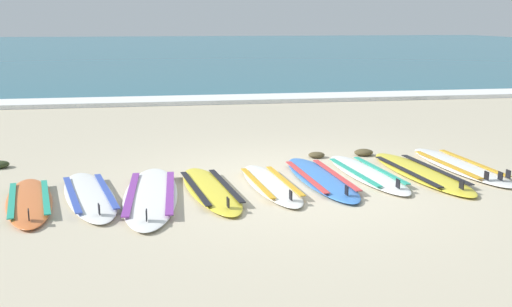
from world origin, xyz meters
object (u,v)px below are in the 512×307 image
at_px(surfboard_1, 89,195).
at_px(surfboard_4, 271,184).
at_px(surfboard_7, 420,172).
at_px(surfboard_0, 29,201).
at_px(surfboard_5, 321,178).
at_px(surfboard_6, 367,173).
at_px(surfboard_2, 151,195).
at_px(surfboard_8, 459,166).
at_px(surfboard_3, 210,189).

height_order(surfboard_1, surfboard_4, same).
relative_size(surfboard_4, surfboard_7, 0.84).
xyz_separation_m(surfboard_0, surfboard_1, (0.66, 0.13, -0.00)).
xyz_separation_m(surfboard_1, surfboard_7, (4.38, 0.34, -0.00)).
bearing_deg(surfboard_0, surfboard_1, 11.19).
height_order(surfboard_5, surfboard_6, same).
xyz_separation_m(surfboard_1, surfboard_2, (0.73, -0.12, -0.00)).
xyz_separation_m(surfboard_4, surfboard_8, (2.86, 0.49, 0.00)).
xyz_separation_m(surfboard_0, surfboard_7, (5.04, 0.47, -0.00)).
height_order(surfboard_5, surfboard_7, same).
bearing_deg(surfboard_7, surfboard_2, -172.90).
bearing_deg(surfboard_8, surfboard_6, -172.72).
xyz_separation_m(surfboard_6, surfboard_7, (0.75, -0.07, -0.00)).
bearing_deg(surfboard_5, surfboard_3, -169.31).
distance_m(surfboard_6, surfboard_8, 1.48).
bearing_deg(surfboard_1, surfboard_3, 0.15).
bearing_deg(surfboard_7, surfboard_8, 19.98).
height_order(surfboard_0, surfboard_7, same).
distance_m(surfboard_4, surfboard_5, 0.73).
height_order(surfboard_4, surfboard_6, same).
height_order(surfboard_3, surfboard_4, same).
bearing_deg(surfboard_7, surfboard_0, -174.71).
relative_size(surfboard_1, surfboard_3, 1.02).
bearing_deg(surfboard_4, surfboard_3, -172.85).
relative_size(surfboard_3, surfboard_6, 1.01).
relative_size(surfboard_5, surfboard_8, 0.98).
xyz_separation_m(surfboard_0, surfboard_5, (3.61, 0.42, -0.00)).
xyz_separation_m(surfboard_5, surfboard_6, (0.69, 0.12, 0.00)).
bearing_deg(surfboard_7, surfboard_5, -177.99).
relative_size(surfboard_0, surfboard_4, 1.01).
bearing_deg(surfboard_6, surfboard_5, -169.74).
relative_size(surfboard_0, surfboard_2, 0.82).
distance_m(surfboard_0, surfboard_1, 0.68).
height_order(surfboard_0, surfboard_3, same).
distance_m(surfboard_0, surfboard_4, 2.91).
height_order(surfboard_1, surfboard_2, same).
height_order(surfboard_0, surfboard_1, same).
bearing_deg(surfboard_5, surfboard_1, -174.47).
bearing_deg(surfboard_7, surfboard_6, 174.33).
distance_m(surfboard_3, surfboard_6, 2.22).
height_order(surfboard_3, surfboard_7, same).
bearing_deg(surfboard_1, surfboard_6, 6.43).
bearing_deg(surfboard_8, surfboard_0, -172.80).
bearing_deg(surfboard_3, surfboard_4, 7.15).
bearing_deg(surfboard_1, surfboard_7, 4.38).
bearing_deg(surfboard_8, surfboard_1, -173.32).
relative_size(surfboard_0, surfboard_7, 0.85).
bearing_deg(surfboard_2, surfboard_1, 170.65).
distance_m(surfboard_3, surfboard_4, 0.79).
bearing_deg(surfboard_8, surfboard_3, -170.76).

